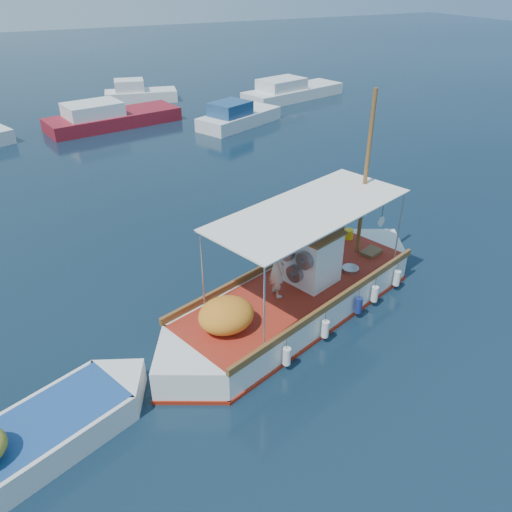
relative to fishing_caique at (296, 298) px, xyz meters
name	(u,v)px	position (x,y,z in m)	size (l,w,h in m)	color
ground	(285,299)	(0.06, 0.76, -0.54)	(160.00, 160.00, 0.00)	black
fishing_caique	(296,298)	(0.00, 0.00, 0.00)	(9.63, 4.99, 6.19)	white
dinghy	(17,452)	(-7.65, -1.94, -0.22)	(5.84, 3.30, 1.53)	white
bg_boat_n	(110,118)	(-0.71, 22.21, -0.05)	(8.59, 4.24, 1.80)	maroon
bg_boat_ne	(237,118)	(6.58, 18.77, -0.05)	(6.16, 4.38, 1.80)	silver
bg_boat_e	(291,92)	(13.26, 23.72, -0.05)	(8.74, 4.58, 1.80)	silver
bg_boat_far_n	(139,95)	(2.65, 27.96, -0.05)	(5.47, 3.02, 1.80)	silver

